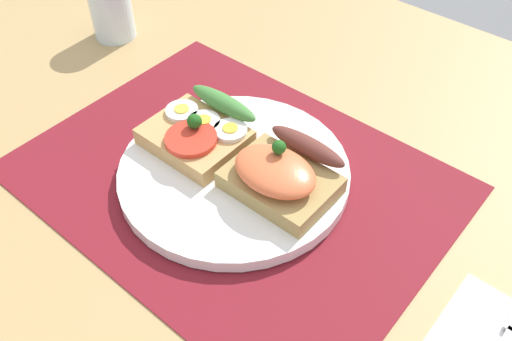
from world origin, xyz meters
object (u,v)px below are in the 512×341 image
(plate, at_px, (234,172))
(drinking_glass, at_px, (111,9))
(sandwich_salmon, at_px, (282,173))
(sandwich_egg_tomato, at_px, (200,130))

(plate, relative_size, drinking_glass, 2.98)
(plate, xyz_separation_m, sandwich_salmon, (0.05, 0.01, 0.03))
(sandwich_salmon, relative_size, drinking_glass, 1.30)
(plate, bearing_deg, sandwich_salmon, 10.09)
(plate, relative_size, sandwich_egg_tomato, 2.34)
(plate, height_order, drinking_glass, drinking_glass)
(plate, xyz_separation_m, drinking_glass, (-0.32, 0.10, 0.03))
(sandwich_salmon, bearing_deg, sandwich_egg_tomato, -179.03)
(plate, bearing_deg, sandwich_egg_tomato, 171.82)
(sandwich_egg_tomato, distance_m, sandwich_salmon, 0.11)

